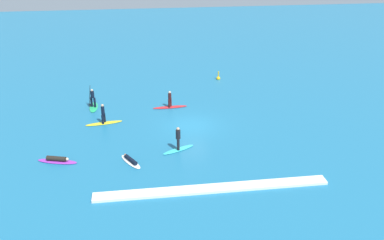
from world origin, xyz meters
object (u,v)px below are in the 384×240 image
at_px(surfer_on_teal_board, 178,144).
at_px(surfer_on_white_board, 131,161).
at_px(surfer_on_purple_board, 57,160).
at_px(marker_buoy, 218,78).
at_px(surfer_on_yellow_board, 104,119).
at_px(surfer_on_red_board, 170,104).
at_px(surfer_on_green_board, 93,103).

bearing_deg(surfer_on_teal_board, surfer_on_white_board, -5.88).
bearing_deg(surfer_on_purple_board, marker_buoy, 63.61).
bearing_deg(surfer_on_purple_board, surfer_on_white_board, 7.81).
xyz_separation_m(surfer_on_teal_board, marker_buoy, (6.16, 15.71, -0.40)).
xyz_separation_m(surfer_on_white_board, surfer_on_purple_board, (-5.20, 0.76, 0.02)).
distance_m(surfer_on_white_board, surfer_on_teal_board, 3.82).
bearing_deg(surfer_on_yellow_board, surfer_on_teal_board, -53.80).
distance_m(surfer_on_red_board, surfer_on_teal_board, 8.34).
bearing_deg(surfer_on_yellow_board, surfer_on_red_board, 14.94).
height_order(surfer_on_white_board, surfer_on_purple_board, surfer_on_purple_board).
height_order(surfer_on_white_board, surfer_on_green_board, surfer_on_green_board).
distance_m(surfer_on_yellow_board, marker_buoy, 15.70).
bearing_deg(surfer_on_purple_board, surfer_on_red_board, 61.27).
height_order(surfer_on_yellow_board, surfer_on_red_board, surfer_on_yellow_board).
bearing_deg(marker_buoy, surfer_on_yellow_board, -139.76).
relative_size(surfer_on_red_board, surfer_on_purple_board, 1.08).
bearing_deg(surfer_on_purple_board, surfer_on_teal_board, 19.80).
relative_size(surfer_on_purple_board, surfer_on_green_board, 1.18).
bearing_deg(marker_buoy, surfer_on_red_board, -129.43).
height_order(surfer_on_purple_board, surfer_on_teal_board, surfer_on_teal_board).
height_order(surfer_on_white_board, surfer_on_teal_board, surfer_on_teal_board).
bearing_deg(surfer_on_red_board, surfer_on_teal_board, 86.13).
relative_size(surfer_on_white_board, marker_buoy, 2.32).
bearing_deg(surfer_on_green_board, surfer_on_purple_board, 169.30).
height_order(surfer_on_red_board, marker_buoy, surfer_on_red_board).
distance_m(surfer_on_yellow_board, surfer_on_purple_board, 6.80).
relative_size(surfer_on_white_board, surfer_on_green_board, 0.95).
relative_size(surfer_on_red_board, surfer_on_green_board, 1.28).
relative_size(surfer_on_red_board, surfer_on_teal_board, 1.23).
xyz_separation_m(surfer_on_red_board, surfer_on_green_board, (-7.10, 0.96, 0.11)).
relative_size(surfer_on_yellow_board, surfer_on_green_board, 1.26).
bearing_deg(surfer_on_red_board, surfer_on_yellow_board, 21.83).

